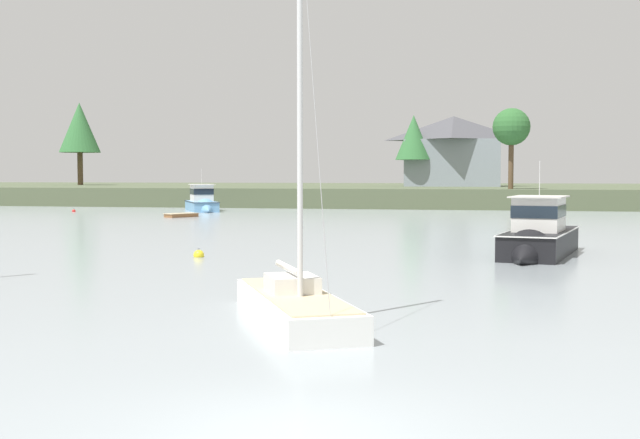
{
  "coord_description": "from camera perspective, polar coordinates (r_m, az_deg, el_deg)",
  "views": [
    {
      "loc": [
        2.71,
        -10.86,
        3.6
      ],
      "look_at": [
        -7.79,
        39.13,
        0.76
      ],
      "focal_mm": 45.72,
      "sensor_mm": 36.0,
      "label": 1
    }
  ],
  "objects": [
    {
      "name": "cottage_near_water",
      "position": [
        105.04,
        9.32,
        4.82
      ],
      "size": [
        12.63,
        9.39,
        8.86
      ],
      "color": "gray",
      "rests_on": "far_shore_bank"
    },
    {
      "name": "sailboat_white",
      "position": [
        20.14,
        -1.76,
        -6.5
      ],
      "size": [
        4.64,
        6.84,
        10.47
      ],
      "color": "white",
      "rests_on": "ground"
    },
    {
      "name": "shore_tree_left_mid",
      "position": [
        120.71,
        -16.48,
        6.16
      ],
      "size": [
        5.75,
        5.75,
        11.65
      ],
      "color": "brown",
      "rests_on": "far_shore_bank"
    },
    {
      "name": "far_shore_bank",
      "position": [
        111.3,
        10.47,
        1.81
      ],
      "size": [
        198.49,
        56.45,
        2.1
      ],
      "primitive_type": "cube",
      "color": "#4C563D",
      "rests_on": "ground"
    },
    {
      "name": "mooring_buoy_yellow",
      "position": [
        35.86,
        -8.48,
        -2.49
      ],
      "size": [
        0.47,
        0.47,
        0.52
      ],
      "color": "yellow",
      "rests_on": "ground"
    },
    {
      "name": "ground_plane",
      "position": [
        11.76,
        -2.1,
        -14.65
      ],
      "size": [
        441.09,
        441.09,
        0.0
      ],
      "primitive_type": "plane",
      "color": "#939EA3"
    },
    {
      "name": "shore_tree_center_left",
      "position": [
        85.74,
        13.25,
        6.27
      ],
      "size": [
        3.8,
        3.8,
        8.25
      ],
      "color": "brown",
      "rests_on": "far_shore_bank"
    },
    {
      "name": "mooring_buoy_red",
      "position": [
        81.78,
        -16.85,
        0.56
      ],
      "size": [
        0.34,
        0.34,
        0.39
      ],
      "color": "red",
      "rests_on": "ground"
    },
    {
      "name": "cruiser_skyblue",
      "position": [
        80.22,
        -8.22,
        1.05
      ],
      "size": [
        5.99,
        8.52,
        4.99
      ],
      "color": "#669ECC",
      "rests_on": "ground"
    },
    {
      "name": "shore_tree_inland_c",
      "position": [
        101.91,
        6.57,
        5.7
      ],
      "size": [
        4.52,
        4.52,
        8.83
      ],
      "color": "brown",
      "rests_on": "far_shore_bank"
    },
    {
      "name": "mooring_buoy_white",
      "position": [
        73.45,
        14.59,
        0.32
      ],
      "size": [
        0.38,
        0.38,
        0.43
      ],
      "color": "white",
      "rests_on": "ground"
    },
    {
      "name": "dinghy_wood",
      "position": [
        69.6,
        -9.68,
        0.27
      ],
      "size": [
        2.54,
        3.09,
        0.45
      ],
      "color": "brown",
      "rests_on": "ground"
    },
    {
      "name": "cruiser_black",
      "position": [
        36.8,
        14.96,
        -1.59
      ],
      "size": [
        4.15,
        9.26,
        5.03
      ],
      "color": "black",
      "rests_on": "ground"
    }
  ]
}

